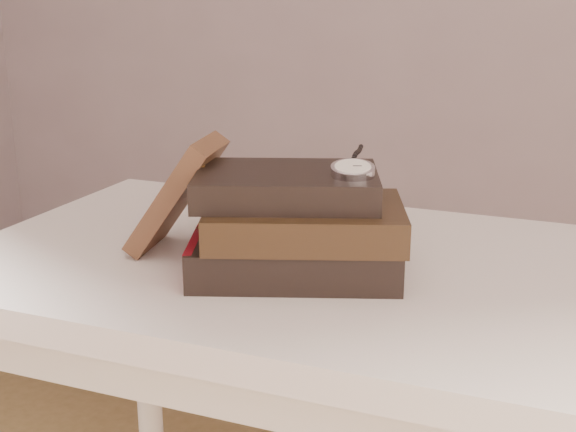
% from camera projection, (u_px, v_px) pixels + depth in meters
% --- Properties ---
extents(table, '(1.00, 0.60, 0.75)m').
position_uv_depth(table, '(318.00, 320.00, 1.09)').
color(table, silver).
rests_on(table, ground).
extents(book_stack, '(0.32, 0.26, 0.13)m').
position_uv_depth(book_stack, '(296.00, 226.00, 1.00)').
color(book_stack, black).
rests_on(book_stack, table).
extents(journal, '(0.14, 0.13, 0.16)m').
position_uv_depth(journal, '(177.00, 194.00, 1.07)').
color(journal, '#3D2417').
rests_on(journal, table).
extents(pocket_watch, '(0.07, 0.16, 0.02)m').
position_uv_depth(pocket_watch, '(353.00, 169.00, 0.96)').
color(pocket_watch, silver).
rests_on(pocket_watch, book_stack).
extents(eyeglasses, '(0.15, 0.16, 0.05)m').
position_uv_depth(eyeglasses, '(230.00, 197.00, 1.08)').
color(eyeglasses, silver).
rests_on(eyeglasses, book_stack).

